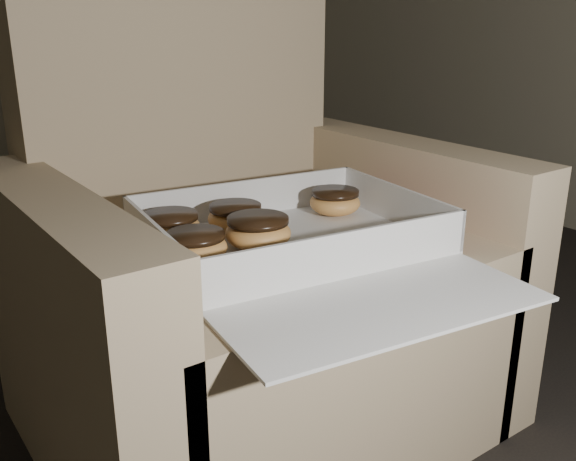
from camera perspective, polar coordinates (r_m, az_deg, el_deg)
The scene contains 10 objects.
armchair at distance 1.18m, azimuth -3.29°, elevation -4.75°, with size 0.79×0.67×0.83m.
bakery_box at distance 1.00m, azimuth 1.47°, elevation -1.46°, with size 0.51×0.57×0.07m.
donut_a at distance 1.05m, azimuth -10.39°, elevation 0.36°, with size 0.10×0.10×0.05m.
donut_b at distance 0.96m, azimuth -8.20°, elevation -1.38°, with size 0.09×0.09×0.05m.
donut_c at distance 1.18m, azimuth 4.20°, elevation 2.61°, with size 0.09×0.09×0.05m.
donut_d at distance 1.01m, azimuth -2.68°, elevation -0.09°, with size 0.10×0.10×0.05m.
donut_e at distance 1.09m, azimuth -4.68°, elevation 1.22°, with size 0.09×0.09×0.05m.
crumb_a at distance 1.10m, azimuth 9.32°, elevation 0.01°, with size 0.01×0.01×0.00m, color black.
crumb_b at distance 1.02m, azimuth 7.06°, elevation -1.40°, with size 0.01×0.01×0.00m, color black.
crumb_c at distance 0.94m, azimuth 5.05°, elevation -3.29°, with size 0.01×0.01×0.00m, color black.
Camera 1 is at (-0.09, -0.33, 0.73)m, focal length 40.00 mm.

